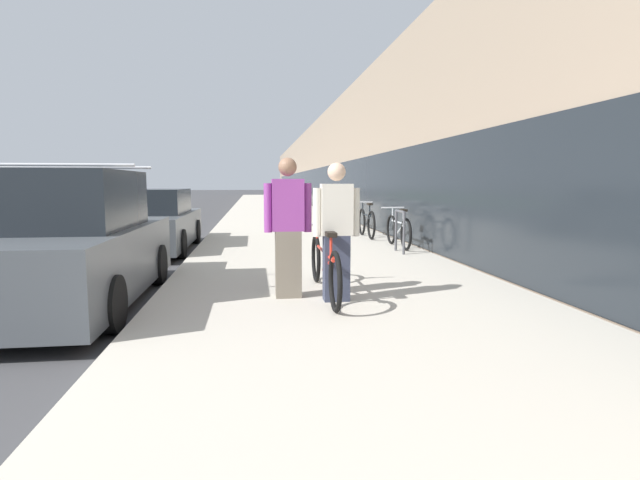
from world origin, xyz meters
TOP-DOWN VIEW (x-y plane):
  - sidewalk_slab at (6.04, 21.00)m, footprint 4.75×70.00m
  - storefront_facade at (13.45, 29.00)m, footprint 10.01×70.00m
  - lawn_strip at (-6.52, 25.00)m, footprint 4.90×70.00m
  - tandem_bicycle at (5.77, 1.97)m, footprint 0.52×2.34m
  - person_rider at (5.87, 1.68)m, footprint 0.55×0.21m
  - person_bystander at (5.32, 1.93)m, footprint 0.57×0.22m
  - bike_rack_hoop at (7.79, 5.54)m, footprint 0.05×0.60m
  - cruiser_bike_nearest at (8.00, 6.36)m, footprint 0.52×1.79m
  - cruiser_bike_middle at (7.77, 8.42)m, footprint 0.52×1.80m
  - cruiser_bike_farthest at (7.90, 10.81)m, footprint 0.52×1.72m
  - parked_sedan_curbside at (2.63, 2.38)m, footprint 1.90×4.16m
  - vintage_roadster_curbside at (2.67, 7.53)m, footprint 1.73×4.42m

SIDE VIEW (x-z plane):
  - lawn_strip at x=-6.52m, z-range 0.00..0.03m
  - sidewalk_slab at x=6.04m, z-range 0.00..0.14m
  - tandem_bicycle at x=5.77m, z-range 0.08..0.92m
  - cruiser_bike_nearest at x=8.00m, z-range 0.08..0.93m
  - cruiser_bike_middle at x=7.77m, z-range 0.07..0.97m
  - cruiser_bike_farthest at x=7.90m, z-range 0.07..0.99m
  - vintage_roadster_curbside at x=2.67m, z-range -0.06..1.33m
  - bike_rack_hoop at x=7.79m, z-range 0.23..1.08m
  - parked_sedan_curbside at x=2.63m, z-range -0.12..1.62m
  - person_rider at x=5.87m, z-range 0.15..1.76m
  - person_bystander at x=5.32m, z-range 0.15..1.83m
  - storefront_facade at x=13.45m, z-range 0.00..5.06m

